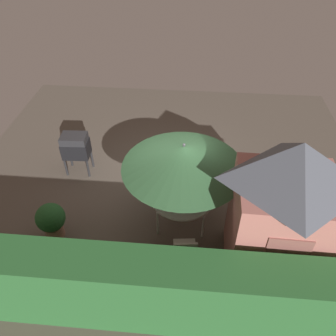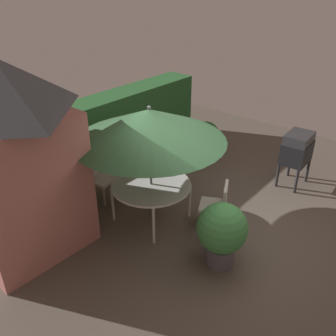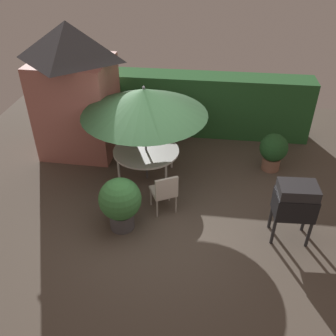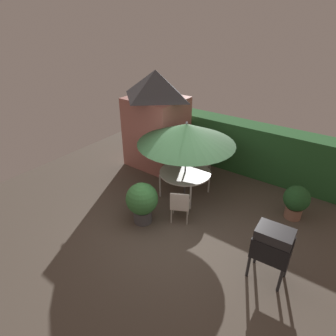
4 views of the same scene
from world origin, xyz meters
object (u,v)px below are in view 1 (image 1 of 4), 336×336
at_px(patio_table, 182,197).
at_px(bbq_grill, 76,146).
at_px(garden_shed, 282,212).
at_px(potted_plant_by_shed, 51,220).
at_px(potted_plant_by_grill, 193,156).
at_px(patio_umbrella, 184,157).
at_px(chair_near_shed, 185,250).
at_px(chair_far_side, 163,171).

bearing_deg(patio_table, bbq_grill, -27.30).
distance_m(garden_shed, potted_plant_by_shed, 4.86).
height_order(potted_plant_by_shed, potted_plant_by_grill, potted_plant_by_grill).
relative_size(patio_umbrella, potted_plant_by_grill, 2.42).
xyz_separation_m(garden_shed, patio_umbrella, (1.87, -1.11, 0.28)).
bearing_deg(potted_plant_by_shed, bbq_grill, -88.05).
height_order(bbq_grill, potted_plant_by_grill, bbq_grill).
xyz_separation_m(bbq_grill, chair_near_shed, (-3.07, 2.81, -0.33)).
bearing_deg(garden_shed, chair_far_side, -42.17).
height_order(bbq_grill, chair_far_side, bbq_grill).
relative_size(potted_plant_by_shed, potted_plant_by_grill, 0.84).
bearing_deg(bbq_grill, patio_umbrella, 152.70).
height_order(garden_shed, patio_table, garden_shed).
height_order(patio_table, potted_plant_by_grill, potted_plant_by_grill).
distance_m(chair_far_side, potted_plant_by_grill, 0.94).
bearing_deg(potted_plant_by_grill, patio_table, 83.18).
bearing_deg(bbq_grill, potted_plant_by_grill, -177.61).
height_order(garden_shed, potted_plant_by_shed, garden_shed).
distance_m(chair_near_shed, chair_far_side, 2.48).
height_order(garden_shed, chair_far_side, garden_shed).
relative_size(patio_table, potted_plant_by_shed, 1.59).
height_order(chair_near_shed, chair_far_side, same).
height_order(chair_far_side, potted_plant_by_grill, potted_plant_by_grill).
distance_m(bbq_grill, potted_plant_by_shed, 2.29).
bearing_deg(chair_near_shed, patio_table, -83.88).
distance_m(garden_shed, patio_umbrella, 2.19).
bearing_deg(potted_plant_by_shed, patio_umbrella, -165.23).
xyz_separation_m(chair_far_side, potted_plant_by_shed, (2.30, 1.84, -0.00)).
relative_size(patio_umbrella, potted_plant_by_shed, 2.87).
relative_size(bbq_grill, chair_far_side, 1.33).
relative_size(patio_umbrella, chair_far_side, 2.91).
height_order(garden_shed, chair_near_shed, garden_shed).
distance_m(garden_shed, patio_table, 2.35).
bearing_deg(patio_umbrella, patio_table, 180.00).
bearing_deg(patio_table, chair_near_shed, 96.12).
bearing_deg(garden_shed, patio_umbrella, -30.67).
bearing_deg(bbq_grill, patio_table, 152.70).
bearing_deg(patio_umbrella, chair_far_side, -62.93).
distance_m(patio_table, chair_far_side, 1.24).
height_order(patio_umbrella, potted_plant_by_shed, patio_umbrella).
xyz_separation_m(patio_table, patio_umbrella, (0.00, 0.00, 1.19)).
distance_m(garden_shed, bbq_grill, 5.52).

